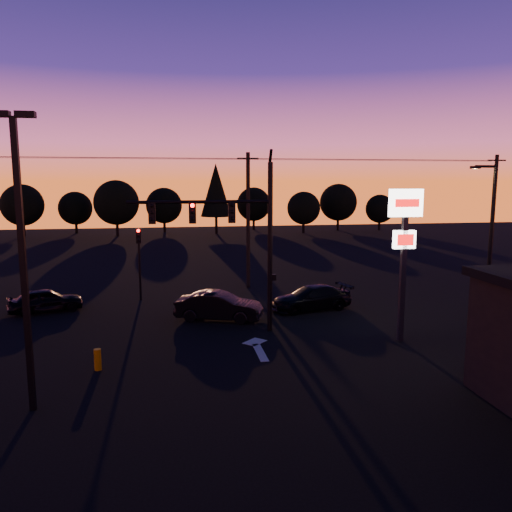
% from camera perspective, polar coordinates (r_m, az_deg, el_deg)
% --- Properties ---
extents(ground, '(120.00, 120.00, 0.00)m').
position_cam_1_polar(ground, '(20.35, -0.42, -11.97)').
color(ground, black).
rests_on(ground, ground).
extents(lane_arrow, '(1.20, 3.10, 0.01)m').
position_cam_1_polar(lane_arrow, '(21.97, 0.18, -10.38)').
color(lane_arrow, beige).
rests_on(lane_arrow, ground).
extents(traffic_signal_mast, '(6.79, 0.52, 8.58)m').
position_cam_1_polar(traffic_signal_mast, '(23.09, -2.27, 3.09)').
color(traffic_signal_mast, black).
rests_on(traffic_signal_mast, ground).
extents(secondary_signal, '(0.30, 0.31, 4.35)m').
position_cam_1_polar(secondary_signal, '(30.65, -13.21, 0.32)').
color(secondary_signal, black).
rests_on(secondary_signal, ground).
extents(parking_lot_light, '(1.25, 0.30, 9.14)m').
position_cam_1_polar(parking_lot_light, '(16.52, -25.21, 1.25)').
color(parking_lot_light, black).
rests_on(parking_lot_light, ground).
extents(pylon_sign, '(1.50, 0.28, 6.80)m').
position_cam_1_polar(pylon_sign, '(22.77, 16.61, 2.60)').
color(pylon_sign, black).
rests_on(pylon_sign, ground).
extents(streetlight, '(1.55, 0.35, 8.00)m').
position_cam_1_polar(streetlight, '(29.77, 25.16, 2.52)').
color(streetlight, black).
rests_on(streetlight, ground).
extents(utility_pole_1, '(1.40, 0.26, 9.00)m').
position_cam_1_polar(utility_pole_1, '(33.29, -0.91, 4.18)').
color(utility_pole_1, black).
rests_on(utility_pole_1, ground).
extents(utility_pole_2, '(1.40, 0.26, 9.00)m').
position_cam_1_polar(utility_pole_2, '(40.18, 25.45, 4.11)').
color(utility_pole_2, black).
rests_on(utility_pole_2, ground).
extents(power_wires, '(36.00, 1.22, 0.07)m').
position_cam_1_polar(power_wires, '(33.22, -0.92, 11.03)').
color(power_wires, black).
rests_on(power_wires, ground).
extents(bollard, '(0.27, 0.27, 0.82)m').
position_cam_1_polar(bollard, '(20.29, -17.64, -11.21)').
color(bollard, '#AF6F01').
rests_on(bollard, ground).
extents(tree_0, '(5.36, 5.36, 6.74)m').
position_cam_1_polar(tree_0, '(71.43, -25.15, 5.29)').
color(tree_0, black).
rests_on(tree_0, ground).
extents(tree_1, '(4.54, 4.54, 5.71)m').
position_cam_1_polar(tree_1, '(73.06, -19.95, 5.15)').
color(tree_1, black).
rests_on(tree_1, ground).
extents(tree_2, '(5.77, 5.78, 7.26)m').
position_cam_1_polar(tree_2, '(67.22, -15.67, 5.90)').
color(tree_2, black).
rests_on(tree_2, ground).
extents(tree_3, '(4.95, 4.95, 6.22)m').
position_cam_1_polar(tree_3, '(70.89, -10.47, 5.69)').
color(tree_3, black).
rests_on(tree_3, ground).
extents(tree_4, '(4.18, 4.18, 9.50)m').
position_cam_1_polar(tree_4, '(68.09, -4.60, 7.52)').
color(tree_4, black).
rests_on(tree_4, ground).
extents(tree_5, '(4.95, 4.95, 6.22)m').
position_cam_1_polar(tree_5, '(73.87, -0.27, 5.94)').
color(tree_5, black).
rests_on(tree_5, ground).
extents(tree_6, '(4.54, 4.54, 5.71)m').
position_cam_1_polar(tree_6, '(69.30, 5.47, 5.47)').
color(tree_6, black).
rests_on(tree_6, ground).
extents(tree_7, '(5.36, 5.36, 6.74)m').
position_cam_1_polar(tree_7, '(73.90, 9.39, 6.07)').
color(tree_7, black).
rests_on(tree_7, ground).
extents(tree_8, '(4.12, 4.12, 5.19)m').
position_cam_1_polar(tree_8, '(75.19, 13.97, 5.26)').
color(tree_8, black).
rests_on(tree_8, ground).
extents(car_left, '(4.17, 2.74, 1.32)m').
position_cam_1_polar(car_left, '(29.82, -22.92, -4.67)').
color(car_left, black).
rests_on(car_left, ground).
extents(car_mid, '(4.71, 2.87, 1.46)m').
position_cam_1_polar(car_mid, '(25.98, -4.26, -5.73)').
color(car_mid, black).
rests_on(car_mid, ground).
extents(car_right, '(4.90, 2.80, 1.34)m').
position_cam_1_polar(car_right, '(28.16, 6.33, -4.77)').
color(car_right, black).
rests_on(car_right, ground).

